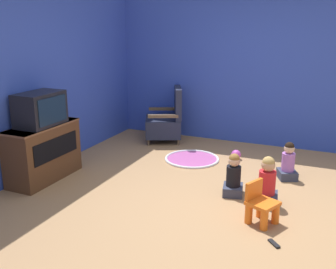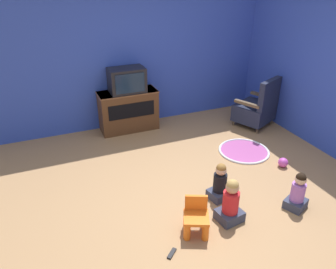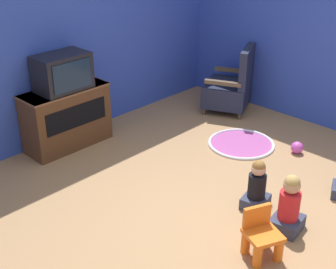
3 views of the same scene
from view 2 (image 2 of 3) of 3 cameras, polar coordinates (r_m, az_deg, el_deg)
name	(u,v)px [view 2 (image 2 of 3)]	position (r m, az deg, el deg)	size (l,w,h in m)	color
ground_plane	(204,190)	(4.51, 6.22, -9.67)	(30.00, 30.00, 0.00)	#9E754C
wall_back	(126,55)	(6.00, -7.31, 13.53)	(5.42, 0.12, 2.60)	#2D47B2
tv_cabinet	(128,110)	(5.99, -6.90, 4.25)	(1.05, 0.44, 0.73)	#4C2D19
television	(127,80)	(5.78, -7.17, 9.37)	(0.62, 0.40, 0.43)	black
black_armchair	(257,108)	(6.32, 15.23, 4.44)	(0.84, 0.82, 0.94)	brown
yellow_kid_chair	(196,219)	(3.79, 4.90, -14.45)	(0.37, 0.36, 0.43)	orange
play_mat	(244,151)	(5.50, 13.07, -2.80)	(0.83, 0.83, 0.04)	#A54C8C
child_watching_left	(220,183)	(4.28, 9.03, -8.42)	(0.30, 0.28, 0.52)	#33384C
child_watching_center	(231,203)	(3.95, 10.85, -11.64)	(0.32, 0.29, 0.57)	#33384C
child_watching_right	(298,193)	(4.38, 21.65, -9.44)	(0.33, 0.31, 0.51)	#33384C
toy_ball	(283,162)	(5.23, 19.40, -4.62)	(0.15, 0.15, 0.15)	#CC4CB2
remote_control	(172,253)	(3.66, 0.66, -20.00)	(0.14, 0.13, 0.02)	black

